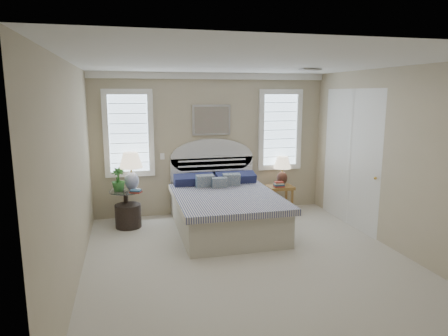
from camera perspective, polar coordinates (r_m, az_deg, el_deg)
floor at (r=5.75m, az=3.64°, el=-13.20°), size 4.50×5.00×0.01m
ceiling at (r=5.27m, az=3.99°, el=14.74°), size 4.50×5.00×0.01m
wall_back at (r=7.74m, az=-1.82°, el=3.41°), size 4.50×0.02×2.70m
wall_left at (r=5.14m, az=-20.84°, el=-0.95°), size 0.02×5.00×2.70m
wall_right at (r=6.39m, az=23.40°, el=1.02°), size 0.02×5.00×2.70m
crown_molding at (r=7.65m, az=-1.82°, el=13.01°), size 4.50×0.08×0.12m
hvac_vent at (r=6.46m, az=12.21°, el=13.59°), size 0.30×0.20×0.02m
switch_plate at (r=7.61m, az=-8.80°, el=1.65°), size 0.08×0.01×0.12m
window_left at (r=7.52m, az=-13.47°, el=4.84°), size 0.90×0.06×1.60m
window_right at (r=8.10m, az=7.97°, el=5.42°), size 0.90×0.06×1.60m
painting at (r=7.65m, az=-1.78°, el=6.87°), size 0.74×0.04×0.58m
closet_door at (r=7.38m, az=17.60°, el=1.40°), size 0.02×1.80×2.40m
bed at (r=6.94m, az=0.04°, el=-5.57°), size 1.72×2.28×1.47m
side_table_left at (r=7.32m, az=-13.80°, el=-5.02°), size 0.56×0.56×0.63m
nightstand_right at (r=7.96m, az=7.96°, el=-3.54°), size 0.50×0.40×0.53m
floor_pot at (r=7.24m, az=-13.52°, el=-6.66°), size 0.50×0.50×0.41m
lamp_left at (r=7.27m, az=-13.13°, el=0.20°), size 0.54×0.54×0.67m
lamp_right at (r=7.98m, az=8.33°, el=0.09°), size 0.37×0.37×0.57m
potted_plant at (r=7.21m, az=-14.86°, el=-1.61°), size 0.28×0.28×0.42m
books_left at (r=7.06m, az=-12.48°, el=-3.27°), size 0.22×0.20×0.05m
books_right at (r=7.82m, az=7.86°, el=-2.34°), size 0.20×0.14×0.11m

